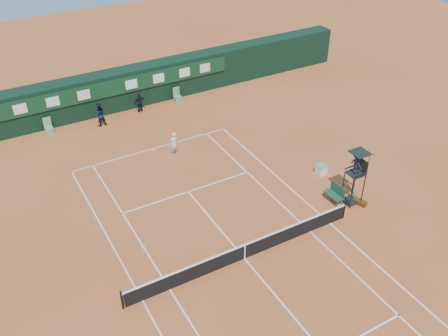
{
  "coord_description": "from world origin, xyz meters",
  "views": [
    {
      "loc": [
        -9.82,
        -15.25,
        17.92
      ],
      "look_at": [
        2.22,
        6.0,
        1.2
      ],
      "focal_mm": 40.0,
      "sensor_mm": 36.0,
      "label": 1
    }
  ],
  "objects_px": {
    "tennis_net": "(245,251)",
    "umpire_chair": "(357,167)",
    "cooler": "(321,169)",
    "player": "(174,143)",
    "player_bench": "(335,193)"
  },
  "relations": [
    {
      "from": "tennis_net",
      "to": "umpire_chair",
      "type": "relative_size",
      "value": 3.77
    },
    {
      "from": "player_bench",
      "to": "player",
      "type": "distance_m",
      "value": 10.89
    },
    {
      "from": "player_bench",
      "to": "player",
      "type": "bearing_deg",
      "value": 123.17
    },
    {
      "from": "player_bench",
      "to": "umpire_chair",
      "type": "bearing_deg",
      "value": -39.61
    },
    {
      "from": "tennis_net",
      "to": "cooler",
      "type": "xyz_separation_m",
      "value": [
        8.05,
        3.99,
        -0.18
      ]
    },
    {
      "from": "cooler",
      "to": "player",
      "type": "xyz_separation_m",
      "value": [
        -7.01,
        6.56,
        0.51
      ]
    },
    {
      "from": "tennis_net",
      "to": "cooler",
      "type": "bearing_deg",
      "value": 26.38
    },
    {
      "from": "player_bench",
      "to": "player",
      "type": "height_order",
      "value": "player"
    },
    {
      "from": "tennis_net",
      "to": "player_bench",
      "type": "bearing_deg",
      "value": 11.61
    },
    {
      "from": "umpire_chair",
      "to": "cooler",
      "type": "bearing_deg",
      "value": 83.57
    },
    {
      "from": "umpire_chair",
      "to": "player",
      "type": "height_order",
      "value": "umpire_chair"
    },
    {
      "from": "tennis_net",
      "to": "player_bench",
      "type": "distance_m",
      "value": 7.14
    },
    {
      "from": "player",
      "to": "tennis_net",
      "type": "bearing_deg",
      "value": 74.52
    },
    {
      "from": "umpire_chair",
      "to": "player",
      "type": "bearing_deg",
      "value": 124.48
    },
    {
      "from": "tennis_net",
      "to": "player",
      "type": "distance_m",
      "value": 10.61
    }
  ]
}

